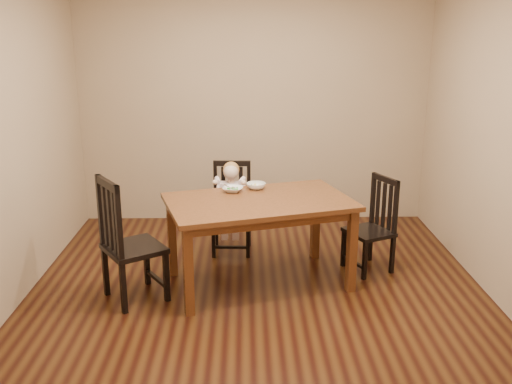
{
  "coord_description": "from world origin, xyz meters",
  "views": [
    {
      "loc": [
        -0.1,
        -4.55,
        2.24
      ],
      "look_at": [
        -0.01,
        0.25,
        0.84
      ],
      "focal_mm": 40.0,
      "sensor_mm": 36.0,
      "label": 1
    }
  ],
  "objects_px": {
    "bowl_veg": "(256,186)",
    "chair_right": "(373,226)",
    "chair_child": "(232,209)",
    "bowl_peas": "(233,189)",
    "toddler": "(231,199)",
    "chair_left": "(127,243)",
    "dining_table": "(259,210)"
  },
  "relations": [
    {
      "from": "chair_child",
      "to": "toddler",
      "type": "bearing_deg",
      "value": 90.0
    },
    {
      "from": "chair_child",
      "to": "bowl_peas",
      "type": "relative_size",
      "value": 5.07
    },
    {
      "from": "toddler",
      "to": "bowl_veg",
      "type": "bearing_deg",
      "value": 122.89
    },
    {
      "from": "bowl_peas",
      "to": "toddler",
      "type": "bearing_deg",
      "value": 93.3
    },
    {
      "from": "chair_left",
      "to": "chair_right",
      "type": "relative_size",
      "value": 1.2
    },
    {
      "from": "dining_table",
      "to": "chair_left",
      "type": "relative_size",
      "value": 1.65
    },
    {
      "from": "chair_left",
      "to": "toddler",
      "type": "bearing_deg",
      "value": 108.39
    },
    {
      "from": "chair_child",
      "to": "chair_right",
      "type": "height_order",
      "value": "chair_child"
    },
    {
      "from": "chair_child",
      "to": "chair_right",
      "type": "distance_m",
      "value": 1.43
    },
    {
      "from": "dining_table",
      "to": "chair_child",
      "type": "bearing_deg",
      "value": 108.01
    },
    {
      "from": "dining_table",
      "to": "bowl_veg",
      "type": "bearing_deg",
      "value": 93.2
    },
    {
      "from": "bowl_veg",
      "to": "chair_right",
      "type": "bearing_deg",
      "value": -2.74
    },
    {
      "from": "dining_table",
      "to": "toddler",
      "type": "relative_size",
      "value": 3.57
    },
    {
      "from": "chair_child",
      "to": "bowl_peas",
      "type": "distance_m",
      "value": 0.66
    },
    {
      "from": "dining_table",
      "to": "chair_child",
      "type": "distance_m",
      "value": 0.88
    },
    {
      "from": "bowl_peas",
      "to": "bowl_veg",
      "type": "xyz_separation_m",
      "value": [
        0.21,
        0.09,
        0.01
      ]
    },
    {
      "from": "chair_left",
      "to": "chair_right",
      "type": "distance_m",
      "value": 2.26
    },
    {
      "from": "chair_right",
      "to": "bowl_veg",
      "type": "relative_size",
      "value": 5.08
    },
    {
      "from": "chair_child",
      "to": "chair_left",
      "type": "xyz_separation_m",
      "value": [
        -0.84,
        -1.11,
        0.07
      ]
    },
    {
      "from": "chair_right",
      "to": "chair_child",
      "type": "bearing_deg",
      "value": 43.91
    },
    {
      "from": "chair_left",
      "to": "bowl_peas",
      "type": "height_order",
      "value": "chair_left"
    },
    {
      "from": "chair_child",
      "to": "chair_left",
      "type": "bearing_deg",
      "value": 55.1
    },
    {
      "from": "chair_child",
      "to": "dining_table",
      "type": "bearing_deg",
      "value": 110.25
    },
    {
      "from": "chair_right",
      "to": "bowl_peas",
      "type": "bearing_deg",
      "value": 66.38
    },
    {
      "from": "dining_table",
      "to": "bowl_peas",
      "type": "xyz_separation_m",
      "value": [
        -0.23,
        0.25,
        0.11
      ]
    },
    {
      "from": "chair_right",
      "to": "toddler",
      "type": "bearing_deg",
      "value": 45.7
    },
    {
      "from": "bowl_veg",
      "to": "bowl_peas",
      "type": "bearing_deg",
      "value": -156.69
    },
    {
      "from": "bowl_veg",
      "to": "chair_child",
      "type": "bearing_deg",
      "value": 117.83
    },
    {
      "from": "dining_table",
      "to": "chair_right",
      "type": "height_order",
      "value": "chair_right"
    },
    {
      "from": "dining_table",
      "to": "chair_child",
      "type": "relative_size",
      "value": 1.93
    },
    {
      "from": "dining_table",
      "to": "chair_right",
      "type": "relative_size",
      "value": 1.98
    },
    {
      "from": "chair_left",
      "to": "bowl_veg",
      "type": "xyz_separation_m",
      "value": [
        1.08,
        0.65,
        0.3
      ]
    }
  ]
}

